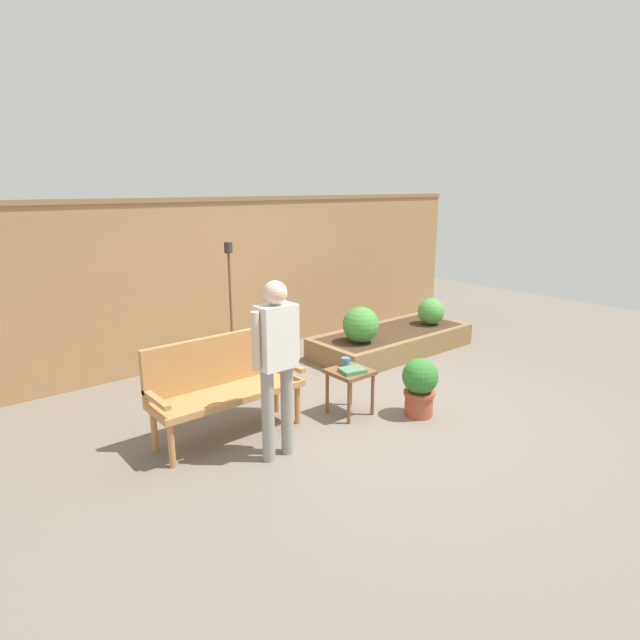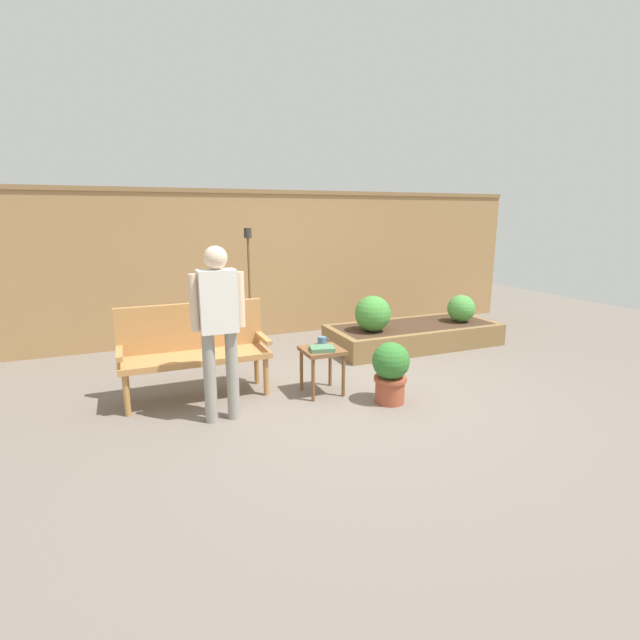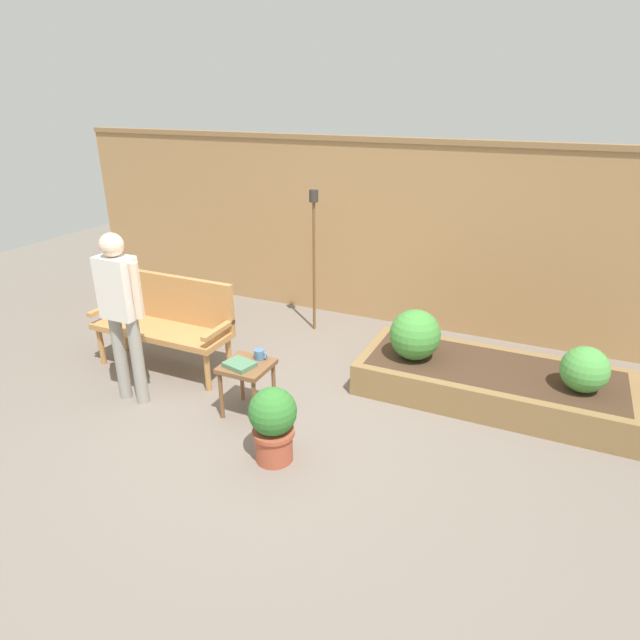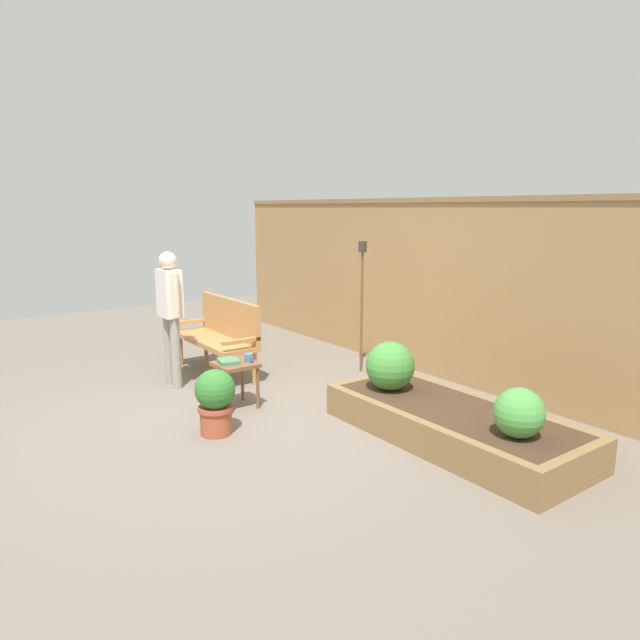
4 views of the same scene
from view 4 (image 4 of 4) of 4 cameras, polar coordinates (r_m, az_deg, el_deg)
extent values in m
plane|color=#70665B|center=(5.77, -7.54, -9.58)|extent=(14.00, 14.00, 0.00)
cube|color=#A37A4C|center=(7.08, 11.06, 2.96)|extent=(8.40, 0.10, 2.10)
cube|color=olive|center=(7.01, 11.39, 11.73)|extent=(8.40, 0.14, 0.06)
cylinder|color=#B77F47|center=(6.68, -6.58, -4.85)|extent=(0.06, 0.06, 0.40)
cylinder|color=#B77F47|center=(6.52, -9.35, -5.33)|extent=(0.06, 0.06, 0.40)
cylinder|color=#B77F47|center=(7.82, -11.36, -2.62)|extent=(0.06, 0.06, 0.40)
cylinder|color=#B77F47|center=(7.69, -13.80, -2.97)|extent=(0.06, 0.06, 0.40)
cube|color=#B77F47|center=(7.11, -10.51, -2.06)|extent=(1.44, 0.48, 0.06)
cube|color=#B77F47|center=(7.15, -9.07, 0.26)|extent=(1.44, 0.06, 0.48)
cube|color=#B77F47|center=(7.70, -12.77, -0.15)|extent=(0.06, 0.48, 0.04)
cube|color=#B77F47|center=(6.48, -7.91, -2.10)|extent=(0.06, 0.48, 0.04)
cylinder|color=brown|center=(5.91, -6.26, -6.80)|extent=(0.04, 0.04, 0.44)
cylinder|color=brown|center=(5.76, -9.13, -7.35)|extent=(0.04, 0.04, 0.44)
cylinder|color=brown|center=(6.19, -7.79, -6.01)|extent=(0.04, 0.04, 0.44)
cylinder|color=brown|center=(6.04, -10.56, -6.51)|extent=(0.04, 0.04, 0.44)
cube|color=brown|center=(5.90, -8.50, -4.44)|extent=(0.40, 0.40, 0.04)
cylinder|color=teal|center=(5.90, -7.16, -3.77)|extent=(0.09, 0.09, 0.09)
torus|color=teal|center=(5.86, -6.92, -3.87)|extent=(0.06, 0.01, 0.06)
cube|color=#4C7A56|center=(5.89, -9.16, -4.09)|extent=(0.28, 0.24, 0.04)
cylinder|color=#A84C33|center=(5.37, -10.38, -10.02)|extent=(0.29, 0.29, 0.23)
cylinder|color=#A84C33|center=(5.32, -10.43, -8.71)|extent=(0.32, 0.32, 0.04)
sphere|color=#33752D|center=(5.26, -10.50, -6.85)|extent=(0.37, 0.37, 0.37)
cube|color=olive|center=(4.95, 9.61, -11.39)|extent=(2.40, 0.09, 0.30)
cube|color=olive|center=(5.60, 16.24, -8.98)|extent=(2.40, 0.09, 0.30)
cube|color=olive|center=(6.03, 4.79, -7.09)|extent=(0.09, 0.82, 0.30)
cube|color=olive|center=(4.66, 24.21, -13.74)|extent=(0.09, 0.82, 0.30)
cube|color=#422D1E|center=(5.27, 13.14, -10.13)|extent=(2.22, 0.82, 0.30)
cylinder|color=brown|center=(5.61, 7.00, -6.63)|extent=(0.04, 0.04, 0.06)
sphere|color=#428938|center=(5.55, 7.05, -4.59)|extent=(0.47, 0.47, 0.47)
cylinder|color=brown|center=(4.72, 19.21, -10.67)|extent=(0.04, 0.04, 0.06)
sphere|color=#4C9942|center=(4.67, 19.35, -8.78)|extent=(0.39, 0.39, 0.39)
cylinder|color=brown|center=(7.09, 4.19, 0.73)|extent=(0.03, 0.03, 1.51)
cylinder|color=#332D28|center=(6.98, 4.29, 7.35)|extent=(0.10, 0.10, 0.13)
cylinder|color=gray|center=(6.68, -14.26, -3.27)|extent=(0.11, 0.11, 0.82)
cylinder|color=gray|center=(6.86, -14.89, -2.92)|extent=(0.11, 0.11, 0.82)
cube|color=silver|center=(6.64, -14.87, 2.61)|extent=(0.32, 0.20, 0.54)
cylinder|color=beige|center=(6.46, -14.22, 2.40)|extent=(0.07, 0.07, 0.49)
cylinder|color=beige|center=(6.83, -15.48, 2.80)|extent=(0.07, 0.07, 0.49)
sphere|color=beige|center=(6.60, -15.03, 5.79)|extent=(0.20, 0.20, 0.20)
camera|label=1|loc=(8.57, -43.92, 9.88)|focal=29.36mm
camera|label=2|loc=(7.02, -49.39, 5.52)|focal=26.14mm
camera|label=3|loc=(2.97, -55.15, 17.72)|focal=30.29mm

